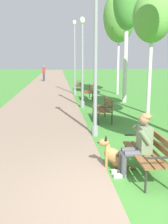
{
  "coord_description": "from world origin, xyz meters",
  "views": [
    {
      "loc": [
        -1.21,
        -3.75,
        2.25
      ],
      "look_at": [
        -0.55,
        2.96,
        0.9
      ],
      "focal_mm": 42.0,
      "sensor_mm": 36.0,
      "label": 1
    }
  ],
  "objects_px": {
    "lamp_post_near": "(96,58)",
    "lamp_post_mid": "(82,62)",
    "park_bench_furthest": "(80,83)",
    "person_seated_on_near_bench": "(139,142)",
    "pedestrian_distant": "(44,73)",
    "birch_tree_third": "(152,18)",
    "park_bench_mid": "(104,107)",
    "dog_shepherd": "(115,157)",
    "lamp_post_far": "(75,57)",
    "birch_tree_fifth": "(119,17)",
    "birch_tree_fourth": "(127,3)",
    "park_bench_near": "(150,150)",
    "park_bench_far": "(88,91)"
  },
  "relations": [
    {
      "from": "park_bench_far",
      "to": "park_bench_furthest",
      "type": "distance_m",
      "value": 4.71
    },
    {
      "from": "lamp_post_mid",
      "to": "birch_tree_third",
      "type": "xyz_separation_m",
      "value": [
        2.64,
        -1.68,
        1.75
      ]
    },
    {
      "from": "pedestrian_distant",
      "to": "lamp_post_near",
      "type": "bearing_deg",
      "value": -82.95
    },
    {
      "from": "person_seated_on_near_bench",
      "to": "lamp_post_near",
      "type": "bearing_deg",
      "value": 99.52
    },
    {
      "from": "park_bench_furthest",
      "to": "dog_shepherd",
      "type": "relative_size",
      "value": 1.82
    },
    {
      "from": "birch_tree_third",
      "to": "birch_tree_fifth",
      "type": "relative_size",
      "value": 0.76
    },
    {
      "from": "lamp_post_far",
      "to": "park_bench_mid",
      "type": "bearing_deg",
      "value": -85.55
    },
    {
      "from": "lamp_post_mid",
      "to": "birch_tree_fifth",
      "type": "distance_m",
      "value": 6.11
    },
    {
      "from": "dog_shepherd",
      "to": "birch_tree_fourth",
      "type": "relative_size",
      "value": 0.13
    },
    {
      "from": "park_bench_near",
      "to": "birch_tree_third",
      "type": "bearing_deg",
      "value": 71.02
    },
    {
      "from": "dog_shepherd",
      "to": "birch_tree_fifth",
      "type": "bearing_deg",
      "value": 76.95
    },
    {
      "from": "park_bench_furthest",
      "to": "person_seated_on_near_bench",
      "type": "xyz_separation_m",
      "value": [
        -0.1,
        -14.77,
        0.17
      ]
    },
    {
      "from": "park_bench_far",
      "to": "lamp_post_mid",
      "type": "height_order",
      "value": "lamp_post_mid"
    },
    {
      "from": "park_bench_far",
      "to": "birch_tree_fifth",
      "type": "distance_m",
      "value": 5.38
    },
    {
      "from": "lamp_post_far",
      "to": "park_bench_near",
      "type": "bearing_deg",
      "value": -86.93
    },
    {
      "from": "park_bench_near",
      "to": "park_bench_furthest",
      "type": "distance_m",
      "value": 14.81
    },
    {
      "from": "park_bench_mid",
      "to": "lamp_post_mid",
      "type": "height_order",
      "value": "lamp_post_mid"
    },
    {
      "from": "person_seated_on_near_bench",
      "to": "birch_tree_fourth",
      "type": "xyz_separation_m",
      "value": [
        2.0,
        8.95,
        4.39
      ]
    },
    {
      "from": "birch_tree_third",
      "to": "pedestrian_distant",
      "type": "relative_size",
      "value": 3.0
    },
    {
      "from": "dog_shepherd",
      "to": "pedestrian_distant",
      "type": "bearing_deg",
      "value": 96.5
    },
    {
      "from": "park_bench_mid",
      "to": "dog_shepherd",
      "type": "height_order",
      "value": "park_bench_mid"
    },
    {
      "from": "park_bench_near",
      "to": "lamp_post_far",
      "type": "xyz_separation_m",
      "value": [
        -0.66,
        12.33,
        1.9
      ]
    },
    {
      "from": "dog_shepherd",
      "to": "pedestrian_distant",
      "type": "relative_size",
      "value": 0.5
    },
    {
      "from": "park_bench_near",
      "to": "park_bench_mid",
      "type": "xyz_separation_m",
      "value": [
        -0.07,
        4.8,
        0.0
      ]
    },
    {
      "from": "lamp_post_near",
      "to": "lamp_post_far",
      "type": "relative_size",
      "value": 0.95
    },
    {
      "from": "park_bench_near",
      "to": "birch_tree_third",
      "type": "height_order",
      "value": "birch_tree_third"
    },
    {
      "from": "lamp_post_far",
      "to": "birch_tree_third",
      "type": "bearing_deg",
      "value": -67.22
    },
    {
      "from": "dog_shepherd",
      "to": "lamp_post_near",
      "type": "xyz_separation_m",
      "value": [
        -0.08,
        2.44,
        2.04
      ]
    },
    {
      "from": "lamp_post_near",
      "to": "pedestrian_distant",
      "type": "xyz_separation_m",
      "value": [
        -2.54,
        20.56,
        -1.46
      ]
    },
    {
      "from": "birch_tree_third",
      "to": "lamp_post_far",
      "type": "bearing_deg",
      "value": 112.78
    },
    {
      "from": "park_bench_far",
      "to": "park_bench_furthest",
      "type": "xyz_separation_m",
      "value": [
        -0.04,
        4.71,
        0.0
      ]
    },
    {
      "from": "person_seated_on_near_bench",
      "to": "lamp_post_near",
      "type": "height_order",
      "value": "lamp_post_near"
    },
    {
      "from": "park_bench_near",
      "to": "dog_shepherd",
      "type": "distance_m",
      "value": 0.76
    },
    {
      "from": "park_bench_near",
      "to": "birch_tree_third",
      "type": "xyz_separation_m",
      "value": [
        2.03,
        5.92,
        3.38
      ]
    },
    {
      "from": "lamp_post_far",
      "to": "pedestrian_distant",
      "type": "bearing_deg",
      "value": 103.02
    },
    {
      "from": "dog_shepherd",
      "to": "lamp_post_near",
      "type": "distance_m",
      "value": 3.18
    },
    {
      "from": "person_seated_on_near_bench",
      "to": "birch_tree_third",
      "type": "height_order",
      "value": "birch_tree_third"
    },
    {
      "from": "birch_tree_fifth",
      "to": "pedestrian_distant",
      "type": "height_order",
      "value": "birch_tree_fifth"
    },
    {
      "from": "lamp_post_near",
      "to": "park_bench_near",
      "type": "bearing_deg",
      "value": -76.62
    },
    {
      "from": "park_bench_near",
      "to": "lamp_post_mid",
      "type": "distance_m",
      "value": 7.79
    },
    {
      "from": "lamp_post_near",
      "to": "pedestrian_distant",
      "type": "relative_size",
      "value": 2.69
    },
    {
      "from": "park_bench_furthest",
      "to": "birch_tree_fourth",
      "type": "relative_size",
      "value": 0.23
    },
    {
      "from": "lamp_post_near",
      "to": "lamp_post_mid",
      "type": "distance_m",
      "value": 4.76
    },
    {
      "from": "lamp_post_mid",
      "to": "lamp_post_near",
      "type": "bearing_deg",
      "value": -90.8
    },
    {
      "from": "birch_tree_fifth",
      "to": "lamp_post_near",
      "type": "bearing_deg",
      "value": -106.69
    },
    {
      "from": "pedestrian_distant",
      "to": "birch_tree_fourth",
      "type": "bearing_deg",
      "value": -70.82
    },
    {
      "from": "birch_tree_third",
      "to": "lamp_post_mid",
      "type": "bearing_deg",
      "value": 147.59
    },
    {
      "from": "park_bench_near",
      "to": "lamp_post_near",
      "type": "distance_m",
      "value": 3.42
    },
    {
      "from": "park_bench_furthest",
      "to": "birch_tree_fourth",
      "type": "distance_m",
      "value": 7.63
    },
    {
      "from": "lamp_post_mid",
      "to": "park_bench_near",
      "type": "bearing_deg",
      "value": -85.43
    }
  ]
}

